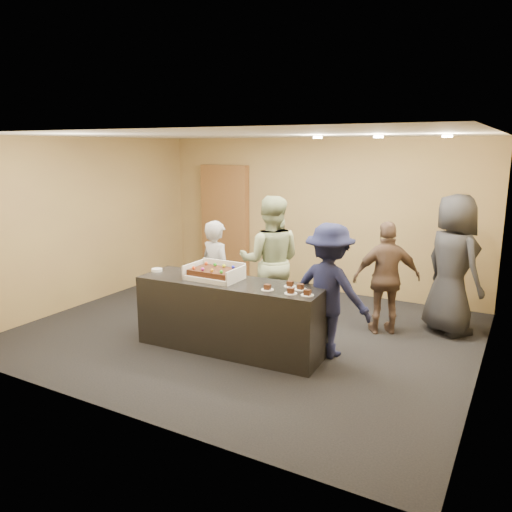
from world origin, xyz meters
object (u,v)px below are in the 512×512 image
object	(u,v)px
person_sage_man	(270,261)
person_dark_suit	(453,265)
sheet_cake	(214,272)
serving_counter	(230,316)
person_server_grey	(217,274)
cake_box	(215,275)
plate_stack	(157,270)
person_navy_man	(329,290)
person_brown_extra	(387,278)
storage_cabinet	(225,222)

from	to	relation	value
person_sage_man	person_dark_suit	bearing A→B (deg)	177.77
sheet_cake	person_dark_suit	world-z (taller)	person_dark_suit
serving_counter	person_server_grey	size ratio (longest dim) A/B	1.55
person_dark_suit	sheet_cake	bearing A→B (deg)	78.65
cake_box	person_server_grey	size ratio (longest dim) A/B	0.44
plate_stack	person_sage_man	size ratio (longest dim) A/B	0.08
person_sage_man	person_navy_man	bearing A→B (deg)	127.38
person_server_grey	person_sage_man	world-z (taller)	person_sage_man
person_sage_man	person_navy_man	xyz separation A→B (m)	(1.14, -0.64, -0.11)
serving_counter	person_navy_man	size ratio (longest dim) A/B	1.44
plate_stack	person_brown_extra	bearing A→B (deg)	30.36
cake_box	person_dark_suit	xyz separation A→B (m)	(2.58, 1.97, 0.02)
sheet_cake	person_brown_extra	size ratio (longest dim) A/B	0.37
serving_counter	person_dark_suit	world-z (taller)	person_dark_suit
person_navy_man	person_brown_extra	world-z (taller)	person_navy_man
storage_cabinet	person_dark_suit	size ratio (longest dim) A/B	1.13
plate_stack	person_brown_extra	xyz separation A→B (m)	(2.71, 1.59, -0.13)
storage_cabinet	person_navy_man	distance (m)	4.08
plate_stack	person_server_grey	distance (m)	0.85
person_server_grey	person_brown_extra	xyz separation A→B (m)	(2.17, 0.93, 0.01)
serving_counter	plate_stack	size ratio (longest dim) A/B	16.27
person_server_grey	person_sage_man	size ratio (longest dim) A/B	0.82
serving_counter	sheet_cake	distance (m)	0.60
person_dark_suit	person_navy_man	bearing A→B (deg)	93.20
sheet_cake	plate_stack	xyz separation A→B (m)	(-0.90, -0.04, -0.08)
person_navy_man	person_dark_suit	distance (m)	1.96
plate_stack	person_dark_suit	size ratio (longest dim) A/B	0.08
plate_stack	person_brown_extra	distance (m)	3.14
serving_counter	storage_cabinet	bearing A→B (deg)	120.38
cake_box	person_navy_man	bearing A→B (deg)	17.08
plate_stack	person_sage_man	world-z (taller)	person_sage_man
serving_counter	person_navy_man	world-z (taller)	person_navy_man
sheet_cake	person_sage_man	xyz separation A→B (m)	(0.24, 1.09, -0.06)
person_dark_suit	storage_cabinet	bearing A→B (deg)	27.53
cake_box	plate_stack	xyz separation A→B (m)	(-0.90, -0.07, -0.03)
sheet_cake	storage_cabinet	bearing A→B (deg)	120.29
storage_cabinet	person_navy_man	bearing A→B (deg)	-39.29
cake_box	person_server_grey	world-z (taller)	person_server_grey
person_dark_suit	person_brown_extra	bearing A→B (deg)	71.13
cake_box	person_navy_man	distance (m)	1.45
cake_box	person_navy_man	size ratio (longest dim) A/B	0.41
sheet_cake	person_server_grey	size ratio (longest dim) A/B	0.37
sheet_cake	person_dark_suit	bearing A→B (deg)	37.75
sheet_cake	person_navy_man	distance (m)	1.46
sheet_cake	person_navy_man	bearing A→B (deg)	18.02
storage_cabinet	sheet_cake	bearing A→B (deg)	-59.71
person_server_grey	person_navy_man	bearing A→B (deg)	-166.20
storage_cabinet	plate_stack	xyz separation A→B (m)	(0.87, -3.07, -0.18)
cake_box	person_sage_man	xyz separation A→B (m)	(0.24, 1.06, -0.01)
person_sage_man	person_dark_suit	distance (m)	2.51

